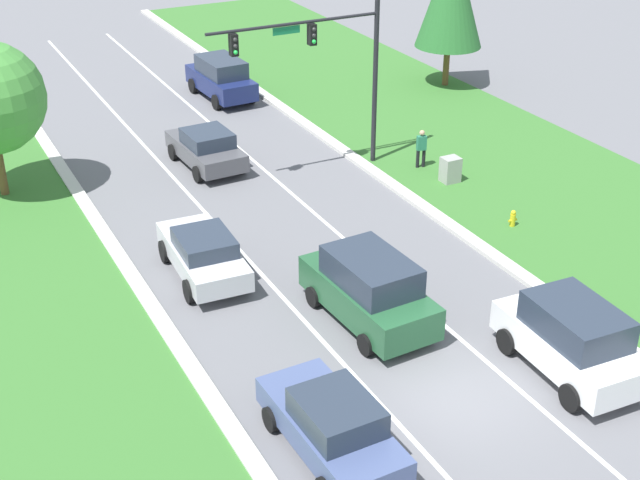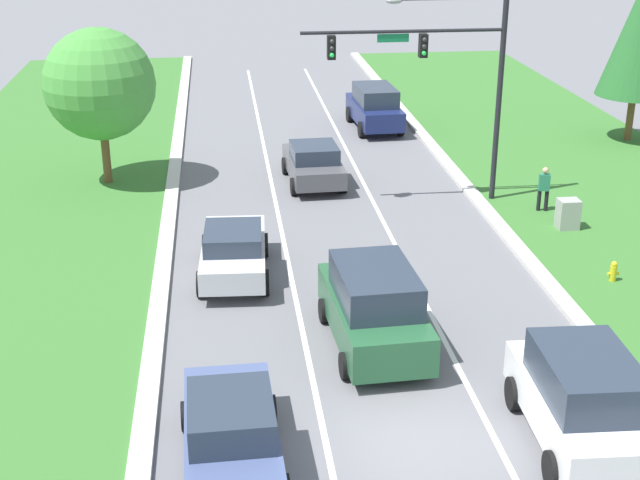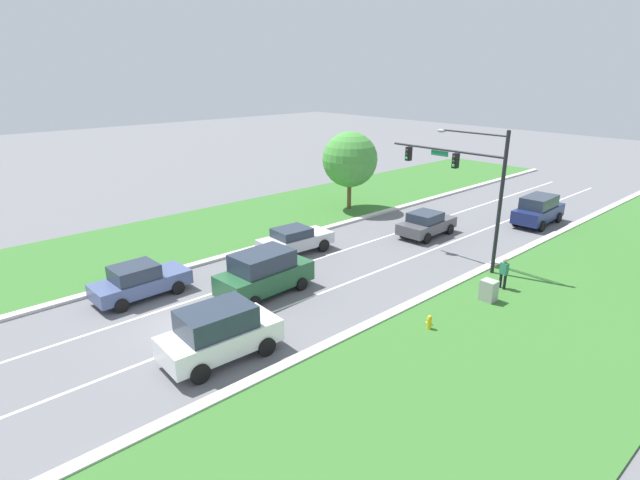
{
  "view_description": "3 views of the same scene",
  "coord_description": "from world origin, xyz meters",
  "px_view_note": "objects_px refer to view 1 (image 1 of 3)",
  "views": [
    {
      "loc": [
        -11.65,
        -15.03,
        14.54
      ],
      "look_at": [
        -0.55,
        6.56,
        1.78
      ],
      "focal_mm": 50.0,
      "sensor_mm": 36.0,
      "label": 1
    },
    {
      "loc": [
        -3.76,
        -15.52,
        11.04
      ],
      "look_at": [
        -1.04,
        7.8,
        1.56
      ],
      "focal_mm": 50.0,
      "sensor_mm": 36.0,
      "label": 2
    },
    {
      "loc": [
        18.33,
        -8.8,
        10.5
      ],
      "look_at": [
        0.8,
        7.19,
        2.33
      ],
      "focal_mm": 28.0,
      "sensor_mm": 36.0,
      "label": 3
    }
  ],
  "objects_px": {
    "silver_sedan": "(203,253)",
    "pedestrian": "(421,148)",
    "slate_blue_sedan": "(333,425)",
    "traffic_signal_mast": "(330,50)",
    "utility_cabinet": "(450,170)",
    "forest_suv": "(369,289)",
    "graphite_sedan": "(206,148)",
    "navy_suv": "(221,78)",
    "fire_hydrant": "(513,219)",
    "white_suv": "(572,338)"
  },
  "relations": [
    {
      "from": "navy_suv",
      "to": "pedestrian",
      "type": "xyz_separation_m",
      "value": [
        3.96,
        -12.18,
        -0.13
      ]
    },
    {
      "from": "utility_cabinet",
      "to": "slate_blue_sedan",
      "type": "bearing_deg",
      "value": -134.24
    },
    {
      "from": "utility_cabinet",
      "to": "pedestrian",
      "type": "xyz_separation_m",
      "value": [
        -0.24,
        1.78,
        0.39
      ]
    },
    {
      "from": "utility_cabinet",
      "to": "pedestrian",
      "type": "height_order",
      "value": "pedestrian"
    },
    {
      "from": "slate_blue_sedan",
      "to": "fire_hydrant",
      "type": "xyz_separation_m",
      "value": [
        11.37,
        7.63,
        -0.5
      ]
    },
    {
      "from": "forest_suv",
      "to": "fire_hydrant",
      "type": "bearing_deg",
      "value": 18.03
    },
    {
      "from": "silver_sedan",
      "to": "pedestrian",
      "type": "distance_m",
      "value": 11.88
    },
    {
      "from": "forest_suv",
      "to": "pedestrian",
      "type": "bearing_deg",
      "value": 46.64
    },
    {
      "from": "silver_sedan",
      "to": "graphite_sedan",
      "type": "bearing_deg",
      "value": 71.63
    },
    {
      "from": "traffic_signal_mast",
      "to": "fire_hydrant",
      "type": "distance_m",
      "value": 9.58
    },
    {
      "from": "forest_suv",
      "to": "graphite_sedan",
      "type": "relative_size",
      "value": 1.11
    },
    {
      "from": "traffic_signal_mast",
      "to": "white_suv",
      "type": "height_order",
      "value": "traffic_signal_mast"
    },
    {
      "from": "white_suv",
      "to": "utility_cabinet",
      "type": "bearing_deg",
      "value": 72.42
    },
    {
      "from": "white_suv",
      "to": "silver_sedan",
      "type": "relative_size",
      "value": 0.99
    },
    {
      "from": "navy_suv",
      "to": "utility_cabinet",
      "type": "relative_size",
      "value": 4.42
    },
    {
      "from": "forest_suv",
      "to": "graphite_sedan",
      "type": "distance_m",
      "value": 13.27
    },
    {
      "from": "utility_cabinet",
      "to": "traffic_signal_mast",
      "type": "bearing_deg",
      "value": 138.45
    },
    {
      "from": "slate_blue_sedan",
      "to": "forest_suv",
      "type": "bearing_deg",
      "value": 50.39
    },
    {
      "from": "white_suv",
      "to": "silver_sedan",
      "type": "distance_m",
      "value": 11.75
    },
    {
      "from": "pedestrian",
      "to": "fire_hydrant",
      "type": "relative_size",
      "value": 2.41
    },
    {
      "from": "traffic_signal_mast",
      "to": "pedestrian",
      "type": "height_order",
      "value": "traffic_signal_mast"
    },
    {
      "from": "traffic_signal_mast",
      "to": "graphite_sedan",
      "type": "xyz_separation_m",
      "value": [
        -4.3,
        2.75,
        -4.26
      ]
    },
    {
      "from": "navy_suv",
      "to": "white_suv",
      "type": "distance_m",
      "value": 25.91
    },
    {
      "from": "silver_sedan",
      "to": "fire_hydrant",
      "type": "distance_m",
      "value": 11.23
    },
    {
      "from": "navy_suv",
      "to": "utility_cabinet",
      "type": "height_order",
      "value": "navy_suv"
    },
    {
      "from": "traffic_signal_mast",
      "to": "graphite_sedan",
      "type": "height_order",
      "value": "traffic_signal_mast"
    },
    {
      "from": "forest_suv",
      "to": "pedestrian",
      "type": "height_order",
      "value": "forest_suv"
    },
    {
      "from": "utility_cabinet",
      "to": "pedestrian",
      "type": "bearing_deg",
      "value": 97.61
    },
    {
      "from": "navy_suv",
      "to": "white_suv",
      "type": "xyz_separation_m",
      "value": [
        -0.16,
        -25.91,
        0.02
      ]
    },
    {
      "from": "silver_sedan",
      "to": "utility_cabinet",
      "type": "height_order",
      "value": "silver_sedan"
    },
    {
      "from": "forest_suv",
      "to": "fire_hydrant",
      "type": "relative_size",
      "value": 7.0
    },
    {
      "from": "traffic_signal_mast",
      "to": "fire_hydrant",
      "type": "relative_size",
      "value": 10.92
    },
    {
      "from": "graphite_sedan",
      "to": "silver_sedan",
      "type": "height_order",
      "value": "graphite_sedan"
    },
    {
      "from": "silver_sedan",
      "to": "pedestrian",
      "type": "relative_size",
      "value": 2.76
    },
    {
      "from": "silver_sedan",
      "to": "traffic_signal_mast",
      "type": "bearing_deg",
      "value": 40.04
    },
    {
      "from": "traffic_signal_mast",
      "to": "navy_suv",
      "type": "bearing_deg",
      "value": 92.71
    },
    {
      "from": "pedestrian",
      "to": "traffic_signal_mast",
      "type": "bearing_deg",
      "value": -10.69
    },
    {
      "from": "graphite_sedan",
      "to": "utility_cabinet",
      "type": "xyz_separation_m",
      "value": [
        8.0,
        -6.03,
        -0.27
      ]
    },
    {
      "from": "navy_suv",
      "to": "silver_sedan",
      "type": "bearing_deg",
      "value": -115.99
    },
    {
      "from": "utility_cabinet",
      "to": "silver_sedan",
      "type": "bearing_deg",
      "value": -167.6
    },
    {
      "from": "graphite_sedan",
      "to": "pedestrian",
      "type": "relative_size",
      "value": 2.62
    },
    {
      "from": "traffic_signal_mast",
      "to": "forest_suv",
      "type": "xyz_separation_m",
      "value": [
        -4.23,
        -10.52,
        -3.99
      ]
    },
    {
      "from": "graphite_sedan",
      "to": "pedestrian",
      "type": "height_order",
      "value": "pedestrian"
    },
    {
      "from": "slate_blue_sedan",
      "to": "pedestrian",
      "type": "xyz_separation_m",
      "value": [
        11.39,
        13.71,
        0.1
      ]
    },
    {
      "from": "white_suv",
      "to": "fire_hydrant",
      "type": "height_order",
      "value": "white_suv"
    },
    {
      "from": "slate_blue_sedan",
      "to": "traffic_signal_mast",
      "type": "bearing_deg",
      "value": 61.12
    },
    {
      "from": "graphite_sedan",
      "to": "slate_blue_sedan",
      "type": "bearing_deg",
      "value": -103.81
    },
    {
      "from": "navy_suv",
      "to": "pedestrian",
      "type": "relative_size",
      "value": 2.87
    },
    {
      "from": "slate_blue_sedan",
      "to": "graphite_sedan",
      "type": "xyz_separation_m",
      "value": [
        3.62,
        17.96,
        -0.02
      ]
    },
    {
      "from": "traffic_signal_mast",
      "to": "slate_blue_sedan",
      "type": "distance_m",
      "value": 17.67
    }
  ]
}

